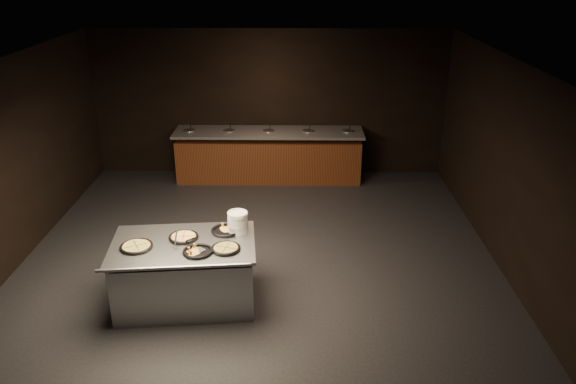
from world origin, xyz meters
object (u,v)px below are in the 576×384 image
(serving_counter, at_px, (185,274))
(plate_stack, at_px, (238,222))
(pan_cheese_whole, at_px, (184,237))
(pan_veggie_whole, at_px, (136,246))

(serving_counter, bearing_deg, plate_stack, 20.49)
(serving_counter, xyz_separation_m, pan_cheese_whole, (-0.01, 0.14, 0.47))
(pan_veggie_whole, bearing_deg, pan_cheese_whole, 25.92)
(plate_stack, distance_m, pan_veggie_whole, 1.30)
(pan_cheese_whole, bearing_deg, plate_stack, 15.68)
(serving_counter, height_order, pan_veggie_whole, pan_veggie_whole)
(plate_stack, bearing_deg, pan_cheese_whole, -164.32)
(serving_counter, xyz_separation_m, plate_stack, (0.66, 0.33, 0.58))
(pan_veggie_whole, distance_m, pan_cheese_whole, 0.60)
(serving_counter, xyz_separation_m, pan_veggie_whole, (-0.55, -0.12, 0.47))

